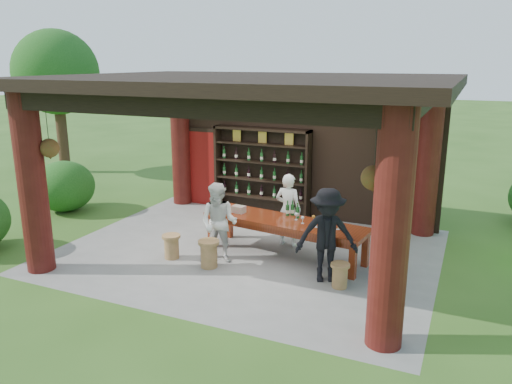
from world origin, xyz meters
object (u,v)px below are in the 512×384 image
at_px(wine_shelf, 262,172).
at_px(guest_woman, 219,223).
at_px(stool_far_left, 171,246).
at_px(guest_man, 327,235).
at_px(tasting_table, 285,226).
at_px(host, 288,210).
at_px(napkin_basket, 239,209).
at_px(stool_near_left, 209,253).
at_px(stool_near_right, 340,275).

xyz_separation_m(wine_shelf, guest_woman, (0.47, -3.15, -0.32)).
distance_m(stool_far_left, guest_man, 3.13).
bearing_deg(wine_shelf, guest_woman, -81.59).
height_order(stool_far_left, guest_man, guest_man).
bearing_deg(tasting_table, wine_shelf, 122.46).
relative_size(host, napkin_basket, 5.92).
xyz_separation_m(wine_shelf, stool_near_left, (0.43, -3.50, -0.82)).
bearing_deg(guest_man, wine_shelf, 105.95).
height_order(stool_near_left, host, host).
distance_m(host, napkin_basket, 1.04).
relative_size(wine_shelf, guest_man, 1.48).
distance_m(tasting_table, napkin_basket, 1.06).
height_order(stool_near_left, stool_far_left, stool_near_left).
bearing_deg(napkin_basket, stool_near_left, -92.78).
bearing_deg(stool_near_left, stool_far_left, 174.26).
distance_m(wine_shelf, stool_near_right, 4.52).
xyz_separation_m(stool_near_right, stool_far_left, (-3.37, -0.05, 0.02)).
xyz_separation_m(stool_far_left, guest_woman, (0.93, 0.26, 0.52)).
xyz_separation_m(tasting_table, stool_near_left, (-1.10, -1.10, -0.35)).
distance_m(stool_near_left, host, 2.02).
bearing_deg(guest_woman, wine_shelf, 91.61).
relative_size(tasting_table, guest_man, 2.03).
xyz_separation_m(tasting_table, stool_near_right, (1.37, -0.96, -0.40)).
bearing_deg(stool_far_left, stool_near_left, -5.74).
distance_m(wine_shelf, stool_far_left, 3.54).
height_order(tasting_table, guest_woman, guest_woman).
height_order(stool_near_left, stool_near_right, stool_near_left).
bearing_deg(tasting_table, stool_near_left, -135.07).
xyz_separation_m(stool_near_left, guest_man, (2.17, 0.32, 0.56)).
relative_size(guest_man, napkin_basket, 6.48).
relative_size(stool_near_left, stool_near_right, 1.21).
distance_m(stool_near_right, guest_woman, 2.50).
relative_size(wine_shelf, tasting_table, 0.73).
height_order(stool_near_right, napkin_basket, napkin_basket).
distance_m(tasting_table, guest_woman, 1.31).
relative_size(wine_shelf, stool_near_left, 4.73).
bearing_deg(wine_shelf, guest_man, -50.75).
distance_m(stool_near_left, guest_woman, 0.61).
bearing_deg(host, napkin_basket, 34.08).
bearing_deg(stool_near_right, stool_far_left, -179.14).
bearing_deg(tasting_table, host, 104.28).
bearing_deg(stool_near_left, guest_man, 8.30).
xyz_separation_m(stool_near_left, stool_far_left, (-0.89, 0.09, -0.02)).
height_order(wine_shelf, guest_woman, wine_shelf).
distance_m(wine_shelf, host, 2.28).
bearing_deg(stool_near_right, stool_near_left, -176.77).
bearing_deg(tasting_table, guest_woman, -144.68).
xyz_separation_m(stool_near_left, stool_near_right, (2.48, 0.14, -0.05)).
bearing_deg(host, guest_woman, 59.67).
height_order(wine_shelf, stool_far_left, wine_shelf).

